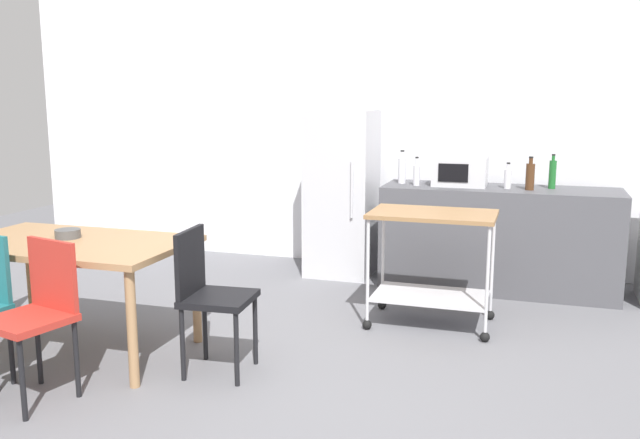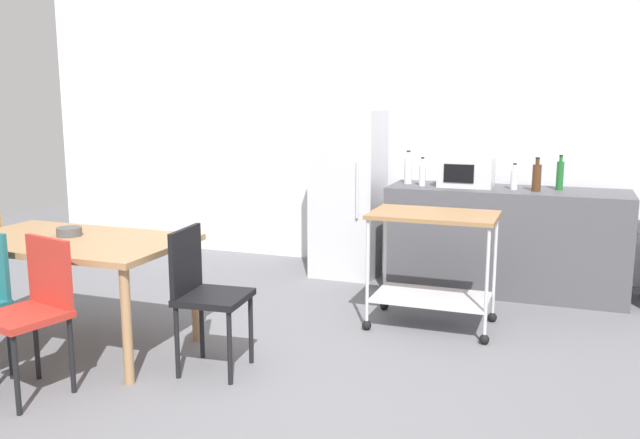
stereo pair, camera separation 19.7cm
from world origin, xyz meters
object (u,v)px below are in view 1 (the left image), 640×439
object	(u,v)px
refrigerator	(342,193)
bottle_hot_sauce	(402,170)
microwave	(460,171)
bottle_sparkling_water	(530,176)
bottle_soy_sauce	(417,174)
chair_red	(37,309)
bottle_sesame_oil	(508,178)
kitchen_cart	(432,249)
fruit_bowl	(68,234)
chair_black	(209,290)
dining_table	(72,253)
bottle_wine	(552,174)

from	to	relation	value
refrigerator	bottle_hot_sauce	xyz separation A→B (m)	(0.58, -0.06, 0.25)
microwave	bottle_sparkling_water	bearing A→B (deg)	-9.65
bottle_soy_sauce	microwave	size ratio (longest dim) A/B	0.55
chair_red	microwave	xyz separation A→B (m)	(1.96, 3.06, 0.51)
bottle_soy_sauce	bottle_sesame_oil	size ratio (longest dim) A/B	1.14
refrigerator	bottle_sesame_oil	distance (m)	1.53
bottle_hot_sauce	bottle_sparkling_water	world-z (taller)	bottle_hot_sauce
kitchen_cart	fruit_bowl	bearing A→B (deg)	-152.35
microwave	bottle_hot_sauce	bearing A→B (deg)	179.09
bottle_hot_sauce	bottle_soy_sauce	distance (m)	0.19
chair_black	bottle_sesame_oil	size ratio (longest dim) A/B	4.01
chair_black	bottle_hot_sauce	world-z (taller)	bottle_hot_sauce
chair_red	bottle_soy_sauce	xyz separation A→B (m)	(1.59, 2.96, 0.48)
bottle_sesame_oil	bottle_hot_sauce	bearing A→B (deg)	175.78
chair_red	kitchen_cart	size ratio (longest dim) A/B	0.98
dining_table	bottle_wine	xyz separation A→B (m)	(2.99, 2.44, 0.36)
refrigerator	microwave	size ratio (longest dim) A/B	3.37
bottle_sparkling_water	chair_black	bearing A→B (deg)	-127.70
refrigerator	bottle_hot_sauce	distance (m)	0.63
bottle_sesame_oil	bottle_sparkling_water	distance (m)	0.19
dining_table	microwave	bearing A→B (deg)	47.12
microwave	fruit_bowl	xyz separation A→B (m)	(-2.30, -2.33, -0.25)
chair_black	bottle_sesame_oil	world-z (taller)	bottle_sesame_oil
bottle_wine	microwave	bearing A→B (deg)	-176.50
fruit_bowl	microwave	bearing A→B (deg)	45.34
chair_red	refrigerator	xyz separation A→B (m)	(0.86, 3.13, 0.26)
chair_black	dining_table	bearing A→B (deg)	83.14
dining_table	bottle_wine	distance (m)	3.88
bottle_soy_sauce	fruit_bowl	size ratio (longest dim) A/B	1.52
chair_black	fruit_bowl	bearing A→B (deg)	79.73
refrigerator	fruit_bowl	bearing A→B (deg)	-116.65
bottle_sparkling_water	bottle_wine	world-z (taller)	bottle_wine
refrigerator	microwave	world-z (taller)	refrigerator
chair_black	bottle_soy_sauce	size ratio (longest dim) A/B	3.53
dining_table	bottle_wine	bearing A→B (deg)	39.23
chair_black	bottle_sparkling_water	bearing A→B (deg)	-42.21
kitchen_cart	bottle_wine	world-z (taller)	bottle_wine
chair_red	bottle_wine	size ratio (longest dim) A/B	3.03
fruit_bowl	bottle_sparkling_water	bearing A→B (deg)	37.64
bottle_soy_sauce	chair_red	bearing A→B (deg)	-118.23
chair_red	bottle_wine	world-z (taller)	bottle_wine
bottle_wine	chair_black	bearing A→B (deg)	-128.63
refrigerator	chair_black	bearing A→B (deg)	-92.77
dining_table	chair_black	distance (m)	1.02
refrigerator	fruit_bowl	world-z (taller)	refrigerator
refrigerator	bottle_soy_sauce	distance (m)	0.78
bottle_sesame_oil	fruit_bowl	world-z (taller)	bottle_sesame_oil
bottle_soy_sauce	bottle_wine	size ratio (longest dim) A/B	0.86
bottle_hot_sauce	fruit_bowl	xyz separation A→B (m)	(-1.79, -2.34, -0.24)
dining_table	fruit_bowl	xyz separation A→B (m)	(-0.08, 0.07, 0.11)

